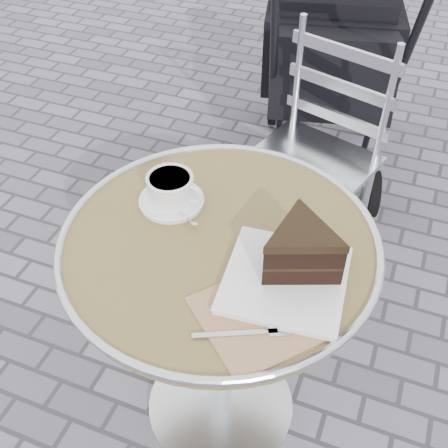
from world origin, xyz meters
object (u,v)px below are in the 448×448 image
(bistro_chair, at_px, (324,131))
(baby_stroller, at_px, (329,55))
(cafe_table, at_px, (220,289))
(cake_plate_set, at_px, (297,258))
(cappuccino_set, at_px, (171,192))

(bistro_chair, distance_m, baby_stroller, 0.63)
(cafe_table, relative_size, bistro_chair, 0.85)
(bistro_chair, xyz_separation_m, baby_stroller, (-0.13, 0.62, -0.03))
(cake_plate_set, distance_m, baby_stroller, 1.50)
(cafe_table, height_order, bistro_chair, bistro_chair)
(baby_stroller, bearing_deg, cake_plate_set, -94.27)
(cafe_table, bearing_deg, bistro_chair, 85.34)
(cappuccino_set, xyz_separation_m, bistro_chair, (0.21, 0.71, -0.23))
(cafe_table, height_order, cake_plate_set, cake_plate_set)
(cappuccino_set, xyz_separation_m, baby_stroller, (0.09, 1.33, -0.26))
(bistro_chair, bearing_deg, cappuccino_set, -89.85)
(cappuccino_set, relative_size, bistro_chair, 0.19)
(cafe_table, height_order, baby_stroller, baby_stroller)
(cafe_table, xyz_separation_m, cappuccino_set, (-0.15, 0.08, 0.20))
(bistro_chair, bearing_deg, cake_plate_set, -64.90)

